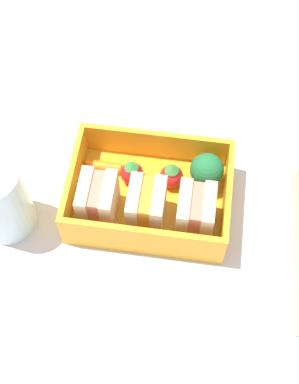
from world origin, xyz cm
name	(u,v)px	position (x,y,z in cm)	size (l,w,h in cm)	color
ground_plane	(149,208)	(0.00, 0.00, -1.00)	(120.00, 120.00, 2.00)	beige
bento_tray	(149,201)	(0.00, 0.00, 0.60)	(17.08, 12.22, 1.20)	gold
bento_rim	(149,189)	(0.00, 0.00, 3.33)	(17.08, 12.22, 4.26)	gold
sandwich_left	(195,212)	(-5.09, 2.34, 3.93)	(3.72, 4.69, 5.46)	beige
sandwich_center_left	(146,206)	(0.00, 2.34, 3.93)	(3.72, 4.69, 5.46)	#D5B28A
sandwich_center	(98,200)	(5.09, 2.34, 3.93)	(3.72, 4.69, 5.46)	beige
broccoli_floret	(207,170)	(-5.84, -2.85, 3.90)	(3.68, 3.68, 4.61)	#85C25D
strawberry_left	(171,176)	(-2.10, -2.38, 2.62)	(2.59, 2.59, 3.19)	red
strawberry_far_left	(132,173)	(2.26, -2.17, 2.60)	(2.56, 2.56, 3.16)	red
carrot_stick_far_left	(104,167)	(5.55, -3.04, 1.79)	(1.18, 1.18, 3.87)	orange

